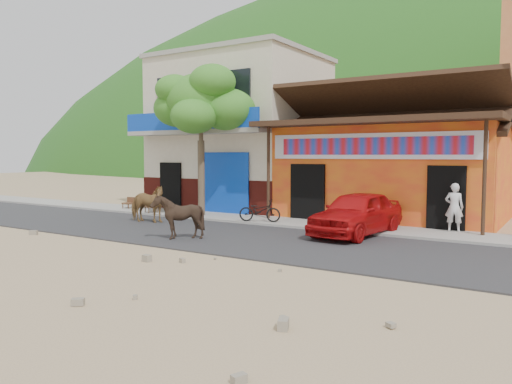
# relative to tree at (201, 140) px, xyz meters

# --- Properties ---
(ground) EXTENTS (120.00, 120.00, 0.00)m
(ground) POSITION_rel_tree_xyz_m (4.60, -5.80, -3.12)
(ground) COLOR #9E825B
(ground) RESTS_ON ground
(road) EXTENTS (60.00, 5.00, 0.04)m
(road) POSITION_rel_tree_xyz_m (4.60, -3.30, -3.10)
(road) COLOR #28282B
(road) RESTS_ON ground
(sidewalk) EXTENTS (60.00, 2.00, 0.12)m
(sidewalk) POSITION_rel_tree_xyz_m (4.60, 0.20, -3.06)
(sidewalk) COLOR gray
(sidewalk) RESTS_ON ground
(dance_club) EXTENTS (8.00, 6.00, 3.60)m
(dance_club) POSITION_rel_tree_xyz_m (6.60, 4.20, -1.32)
(dance_club) COLOR orange
(dance_club) RESTS_ON ground
(cafe_building) EXTENTS (7.00, 6.00, 7.00)m
(cafe_building) POSITION_rel_tree_xyz_m (-0.90, 4.20, 0.38)
(cafe_building) COLOR beige
(cafe_building) RESTS_ON ground
(hillside) EXTENTS (100.00, 40.00, 24.00)m
(hillside) POSITION_rel_tree_xyz_m (4.60, 64.20, 8.88)
(hillside) COLOR #194C14
(hillside) RESTS_ON ground
(tree) EXTENTS (3.00, 3.00, 6.00)m
(tree) POSITION_rel_tree_xyz_m (0.00, 0.00, 0.00)
(tree) COLOR #2D721E
(tree) RESTS_ON sidewalk
(cow_tan) EXTENTS (1.74, 0.98, 1.39)m
(cow_tan) POSITION_rel_tree_xyz_m (-0.66, -2.41, -2.38)
(cow_tan) COLOR olive
(cow_tan) RESTS_ON road
(cow_dark) EXTENTS (1.30, 1.17, 1.37)m
(cow_dark) POSITION_rel_tree_xyz_m (2.80, -4.59, -2.40)
(cow_dark) COLOR black
(cow_dark) RESTS_ON road
(red_car) EXTENTS (2.02, 4.19, 1.38)m
(red_car) POSITION_rel_tree_xyz_m (6.99, -1.00, -2.39)
(red_car) COLOR #B50C0E
(red_car) RESTS_ON road
(scooter) EXTENTS (1.63, 0.99, 0.81)m
(scooter) POSITION_rel_tree_xyz_m (3.10, -0.50, -2.60)
(scooter) COLOR black
(scooter) RESTS_ON sidewalk
(pedestrian) EXTENTS (0.60, 0.42, 1.54)m
(pedestrian) POSITION_rel_tree_xyz_m (9.51, 0.90, -2.23)
(pedestrian) COLOR silver
(pedestrian) RESTS_ON sidewalk
(cafe_chair_left) EXTENTS (0.61, 0.61, 1.00)m
(cafe_chair_left) POSITION_rel_tree_xyz_m (-2.31, -0.50, -2.50)
(cafe_chair_left) COLOR #483018
(cafe_chair_left) RESTS_ON sidewalk
(cafe_chair_right) EXTENTS (0.47, 0.47, 0.93)m
(cafe_chair_right) POSITION_rel_tree_xyz_m (-4.40, 0.17, -2.53)
(cafe_chair_right) COLOR #54361C
(cafe_chair_right) RESTS_ON sidewalk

